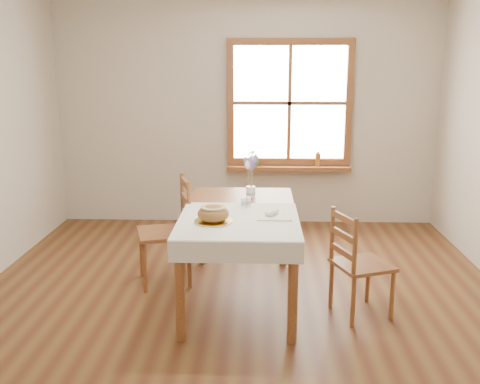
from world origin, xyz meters
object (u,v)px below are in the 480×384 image
object	(u,v)px
chair_left	(164,231)
bread_plate	(213,221)
dining_table	(240,220)
chair_right	(362,263)
flower_vase	(251,192)

from	to	relation	value
chair_left	bread_plate	distance (m)	0.88
dining_table	chair_left	distance (m)	0.76
chair_left	chair_right	distance (m)	1.72
dining_table	bread_plate	distance (m)	0.44
dining_table	flower_vase	size ratio (longest dim) A/B	17.96
chair_left	chair_right	size ratio (longest dim) A/B	1.13
chair_right	bread_plate	xyz separation A→B (m)	(-1.13, -0.10, 0.35)
dining_table	flower_vase	world-z (taller)	flower_vase
chair_right	flower_vase	distance (m)	1.18
dining_table	chair_right	xyz separation A→B (m)	(0.95, -0.29, -0.25)
chair_left	chair_right	world-z (taller)	chair_left
flower_vase	dining_table	bearing A→B (deg)	-100.50
chair_right	dining_table	bearing A→B (deg)	52.20
bread_plate	chair_right	bearing A→B (deg)	4.94
flower_vase	bread_plate	bearing A→B (deg)	-107.92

